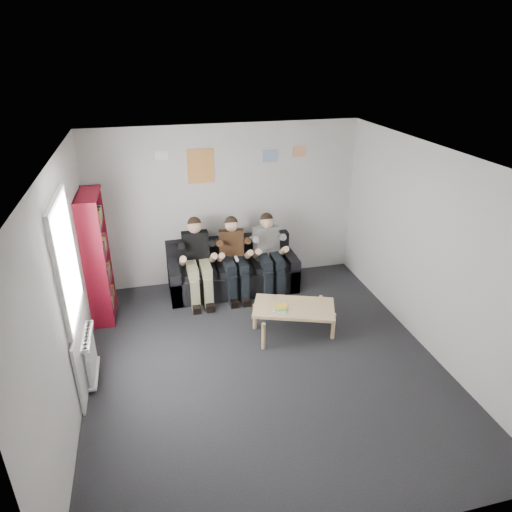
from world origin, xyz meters
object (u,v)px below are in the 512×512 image
at_px(sofa, 232,272).
at_px(person_left, 198,261).
at_px(bookshelf, 98,257).
at_px(coffee_table, 294,310).
at_px(person_right, 269,254).
at_px(person_middle, 234,258).

relative_size(sofa, person_left, 1.58).
relative_size(bookshelf, coffee_table, 1.72).
bearing_deg(person_right, sofa, 152.56).
xyz_separation_m(bookshelf, person_middle, (2.07, 0.14, -0.32)).
height_order(person_middle, person_right, person_right).
bearing_deg(person_left, coffee_table, -48.11).
bearing_deg(sofa, coffee_table, -69.56).
height_order(sofa, bookshelf, bookshelf).
bearing_deg(bookshelf, person_left, 7.15).
bearing_deg(sofa, bookshelf, -170.79).
bearing_deg(person_right, person_middle, 170.95).
xyz_separation_m(bookshelf, person_left, (1.48, 0.14, -0.31)).
distance_m(person_left, person_right, 1.19).
xyz_separation_m(sofa, person_middle, (0.00, -0.20, 0.35)).
relative_size(coffee_table, person_right, 0.86).
relative_size(coffee_table, person_middle, 0.87).
xyz_separation_m(coffee_table, person_left, (-1.18, 1.36, 0.27)).
distance_m(coffee_table, person_middle, 1.51).
bearing_deg(coffee_table, person_left, 130.79).
distance_m(sofa, coffee_table, 1.67).
relative_size(bookshelf, person_left, 1.44).
bearing_deg(person_middle, person_right, 9.19).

